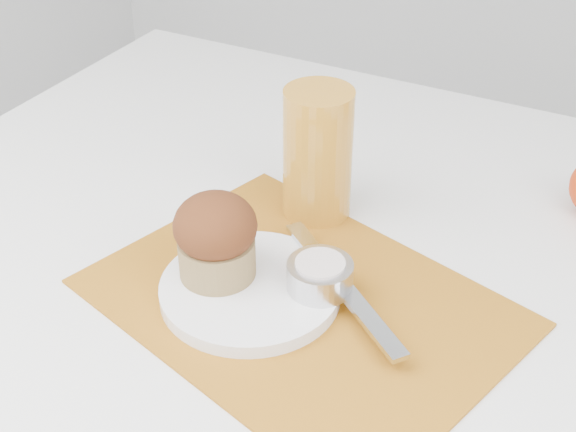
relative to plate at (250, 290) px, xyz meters
The scene contains 9 objects.
placemat 0.05m from the plate, 17.45° to the left, with size 0.39×0.29×0.00m, color #A76517.
plate is the anchor object (origin of this frame).
ramekin 0.07m from the plate, 23.85° to the left, with size 0.06×0.06×0.03m, color silver.
cream 0.08m from the plate, 23.85° to the left, with size 0.05×0.05×0.01m, color silver.
raspberry_near 0.06m from the plate, 51.79° to the left, with size 0.02×0.02×0.02m, color #550204.
raspberry_far 0.06m from the plate, 47.46° to the left, with size 0.02×0.02×0.02m, color #5B0211.
butter_knife 0.09m from the plate, 24.21° to the left, with size 0.22×0.02×0.01m, color silver.
juice_glass 0.18m from the plate, 92.89° to the left, with size 0.08×0.08×0.15m, color orange.
muffin 0.06m from the plate, behind, with size 0.09×0.09×0.09m.
Camera 1 is at (0.22, -0.62, 1.27)m, focal length 50.00 mm.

